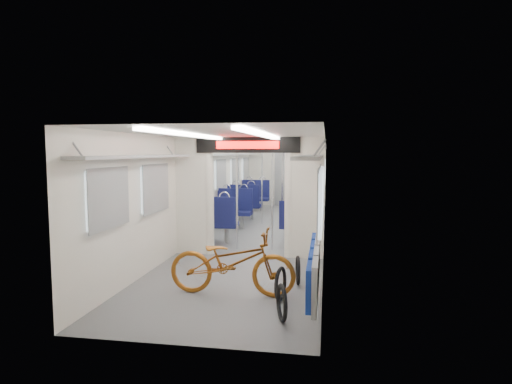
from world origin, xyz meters
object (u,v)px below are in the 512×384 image
bike_hoop_a (282,305)px  bike_hoop_c (298,272)px  seat_bay_far_left (250,197)px  stanchion_far_left (262,183)px  bicycle (232,262)px  stanchion_near_left (237,194)px  flip_bench (315,266)px  stanchion_far_right (282,183)px  stanchion_near_right (272,194)px  seat_bay_near_right (302,215)px  bike_hoop_b (281,285)px  seat_bay_far_right (308,198)px  seat_bay_near_left (226,211)px

bike_hoop_a → bike_hoop_c: bearing=86.3°
seat_bay_far_left → stanchion_far_left: size_ratio=1.01×
bicycle → stanchion_near_left: bearing=10.9°
flip_bench → stanchion_near_left: bearing=117.3°
bicycle → stanchion_far_right: 6.10m
seat_bay_far_left → stanchion_far_right: 2.13m
stanchion_near_left → stanchion_near_right: 0.73m
flip_bench → seat_bay_near_right: 4.78m
flip_bench → bike_hoop_c: bearing=104.6°
bike_hoop_b → stanchion_near_right: bearing=99.4°
flip_bench → stanchion_far_left: stanchion_far_left is taller
bicycle → stanchion_near_right: stanchion_near_right is taller
seat_bay_far_right → bicycle: bearing=-95.6°
bike_hoop_b → stanchion_near_right: size_ratio=0.20×
bike_hoop_c → stanchion_far_right: stanchion_far_right is taller
seat_bay_near_right → seat_bay_far_left: size_ratio=0.86×
stanchion_far_left → bike_hoop_b: bearing=-79.1°
seat_bay_near_right → stanchion_far_right: size_ratio=0.87×
seat_bay_far_left → seat_bay_far_right: seat_bay_far_left is taller
bike_hoop_c → bicycle: bearing=-145.1°
bike_hoop_a → seat_bay_near_right: seat_bay_near_right is taller
bike_hoop_b → seat_bay_far_right: bearing=89.7°
stanchion_near_left → stanchion_far_left: (0.05, 3.14, 0.00)m
seat_bay_near_left → stanchion_near_right: (1.33, -1.46, 0.58)m
bike_hoop_b → seat_bay_near_right: bearing=89.4°
bicycle → stanchion_far_left: bearing=5.0°
seat_bay_far_left → bicycle: bearing=-81.7°
seat_bay_far_left → stanchion_far_right: (1.21, -1.66, 0.58)m
seat_bay_far_right → stanchion_near_left: stanchion_near_left is taller
stanchion_near_left → stanchion_far_right: (0.60, 3.24, 0.00)m
bicycle → flip_bench: bicycle is taller
bicycle → stanchion_far_left: stanchion_far_left is taller
seat_bay_near_left → seat_bay_near_right: size_ratio=1.14×
bicycle → seat_bay_near_left: 4.48m
stanchion_near_left → bike_hoop_b: bearing=-67.5°
flip_bench → stanchion_far_right: (-1.08, 6.50, 0.57)m
stanchion_near_right → bike_hoop_a: bearing=-81.0°
bicycle → stanchion_near_left: 2.95m
stanchion_near_left → bike_hoop_a: bearing=-70.3°
seat_bay_far_right → flip_bench: bearing=-87.0°
flip_bench → stanchion_far_left: bearing=104.4°
bike_hoop_b → stanchion_far_right: (-0.62, 6.19, 0.94)m
seat_bay_far_left → stanchion_far_left: bearing=-69.7°
stanchion_near_left → bike_hoop_c: bearing=-57.4°
seat_bay_far_left → stanchion_far_left: 1.96m
seat_bay_near_left → stanchion_far_left: 1.85m
bike_hoop_b → stanchion_near_right: 3.19m
seat_bay_far_right → stanchion_near_right: (-0.54, -4.74, 0.58)m
seat_bay_far_left → stanchion_far_right: stanchion_far_right is taller
bike_hoop_c → stanchion_far_right: bearing=98.4°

